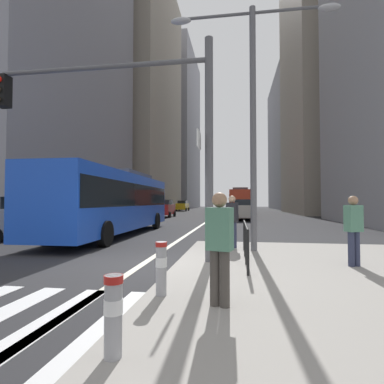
{
  "coord_description": "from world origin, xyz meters",
  "views": [
    {
      "loc": [
        2.57,
        -7.91,
        1.72
      ],
      "look_at": [
        -3.36,
        31.58,
        3.03
      ],
      "focal_mm": 27.95,
      "sensor_mm": 36.0,
      "label": 1
    }
  ],
  "objects": [
    {
      "name": "car_oncoming_far",
      "position": [
        -5.48,
        24.75,
        0.99
      ],
      "size": [
        2.12,
        4.31,
        1.94
      ],
      "color": "maroon",
      "rests_on": "ground"
    },
    {
      "name": "pedestrian_far",
      "position": [
        2.31,
        -3.35,
        1.1
      ],
      "size": [
        0.43,
        0.34,
        1.72
      ],
      "color": "#423D38",
      "rests_on": "median_island"
    },
    {
      "name": "traffic_signal_gantry",
      "position": [
        -0.32,
        -0.03,
        4.13
      ],
      "size": [
        6.46,
        0.65,
        6.0
      ],
      "color": "#515156",
      "rests_on": "median_island"
    },
    {
      "name": "bollard_front",
      "position": [
        1.33,
        -5.0,
        0.61
      ],
      "size": [
        0.2,
        0.2,
        0.83
      ],
      "color": "#99999E",
      "rests_on": "median_island"
    },
    {
      "name": "office_tower_right_mid",
      "position": [
        17.0,
        38.26,
        23.0
      ],
      "size": [
        13.1,
        18.56,
        45.99
      ],
      "primitive_type": "cube",
      "color": "gray",
      "rests_on": "ground"
    },
    {
      "name": "ground_plane",
      "position": [
        0.0,
        20.0,
        0.0
      ],
      "size": [
        160.0,
        160.0,
        0.0
      ],
      "primitive_type": "plane",
      "color": "#28282B"
    },
    {
      "name": "pedestrian_railing",
      "position": [
        2.8,
        0.29,
        0.85
      ],
      "size": [
        0.06,
        3.44,
        0.98
      ],
      "color": "black",
      "rests_on": "median_island"
    },
    {
      "name": "office_tower_left_mid",
      "position": [
        -16.0,
        44.24,
        21.58
      ],
      "size": [
        13.1,
        23.86,
        43.15
      ],
      "primitive_type": "cube",
      "color": "gray",
      "rests_on": "ground"
    },
    {
      "name": "street_lamp_post",
      "position": [
        3.11,
        1.93,
        5.28
      ],
      "size": [
        5.5,
        0.32,
        8.0
      ],
      "color": "#56565B",
      "rests_on": "median_island"
    },
    {
      "name": "pedestrian_walking",
      "position": [
        2.41,
        2.44,
        1.15
      ],
      "size": [
        0.43,
        0.33,
        1.78
      ],
      "color": "#2D334C",
      "rests_on": "median_island"
    },
    {
      "name": "office_tower_left_near",
      "position": [
        -16.0,
        18.6,
        21.3
      ],
      "size": [
        10.17,
        21.58,
        42.6
      ],
      "primitive_type": "cube",
      "color": "gray",
      "rests_on": "ground"
    },
    {
      "name": "car_receding_near",
      "position": [
        3.22,
        20.77,
        0.99
      ],
      "size": [
        2.05,
        4.13,
        1.94
      ],
      "color": "black",
      "rests_on": "ground"
    },
    {
      "name": "sedan_white_oncoming",
      "position": [
        -7.94,
        4.32,
        0.99
      ],
      "size": [
        2.11,
        4.33,
        1.94
      ],
      "color": "silver",
      "rests_on": "ground"
    },
    {
      "name": "pedestrian_waiting",
      "position": [
        5.4,
        -0.07,
        1.11
      ],
      "size": [
        0.44,
        0.37,
        1.72
      ],
      "color": "#2D334C",
      "rests_on": "median_island"
    },
    {
      "name": "bollard_left",
      "position": [
        1.3,
        -2.97,
        0.65
      ],
      "size": [
        0.2,
        0.2,
        0.89
      ],
      "color": "#99999E",
      "rests_on": "median_island"
    },
    {
      "name": "car_oncoming_mid",
      "position": [
        -7.41,
        46.74,
        0.99
      ],
      "size": [
        2.06,
        4.31,
        1.94
      ],
      "color": "gold",
      "rests_on": "ground"
    },
    {
      "name": "median_island",
      "position": [
        5.5,
        -1.0,
        0.07
      ],
      "size": [
        9.0,
        10.0,
        0.15
      ],
      "primitive_type": "cube",
      "color": "gray",
      "rests_on": "ground"
    },
    {
      "name": "city_bus_blue_oncoming",
      "position": [
        -3.67,
        6.78,
        1.84
      ],
      "size": [
        2.85,
        12.15,
        3.4
      ],
      "color": "blue",
      "rests_on": "ground"
    },
    {
      "name": "office_tower_left_far",
      "position": [
        -16.0,
        74.12,
        21.66
      ],
      "size": [
        13.96,
        25.64,
        43.32
      ],
      "primitive_type": "cube",
      "color": "gray",
      "rests_on": "ground"
    },
    {
      "name": "lane_centre_line",
      "position": [
        0.0,
        30.0,
        0.01
      ],
      "size": [
        0.2,
        80.0,
        0.01
      ],
      "primitive_type": "cube",
      "color": "beige",
      "rests_on": "ground"
    },
    {
      "name": "city_bus_red_receding",
      "position": [
        2.96,
        30.77,
        1.84
      ],
      "size": [
        2.75,
        10.94,
        3.4
      ],
      "color": "red",
      "rests_on": "ground"
    },
    {
      "name": "car_receding_far",
      "position": [
        3.12,
        20.32,
        0.99
      ],
      "size": [
        2.09,
        4.36,
        1.94
      ],
      "color": "#B2A899",
      "rests_on": "ground"
    },
    {
      "name": "city_bus_red_distant",
      "position": [
        2.3,
        53.41,
        1.84
      ],
      "size": [
        2.9,
        11.73,
        3.4
      ],
      "color": "#198456",
      "rests_on": "ground"
    },
    {
      "name": "office_tower_right_far",
      "position": [
        17.0,
        65.76,
        15.45
      ],
      "size": [
        11.32,
        24.59,
        30.9
      ],
      "primitive_type": "cube",
      "color": "gray",
      "rests_on": "ground"
    }
  ]
}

